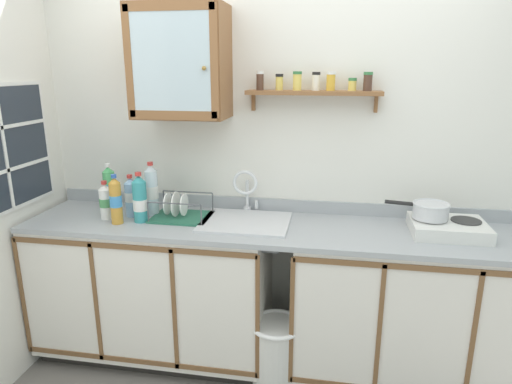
{
  "coord_description": "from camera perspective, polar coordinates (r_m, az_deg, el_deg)",
  "views": [
    {
      "loc": [
        0.3,
        -1.99,
        1.81
      ],
      "look_at": [
        -0.15,
        0.54,
        1.1
      ],
      "focal_mm": 31.28,
      "sensor_mm": 36.0,
      "label": 1
    }
  ],
  "objects": [
    {
      "name": "dish_rack",
      "position": [
        2.75,
        -9.67,
        -2.64
      ],
      "size": [
        0.35,
        0.27,
        0.16
      ],
      "color": "#26664C",
      "rests_on": "countertop"
    },
    {
      "name": "wall_cabinet",
      "position": [
        2.7,
        -9.65,
        16.01
      ],
      "size": [
        0.54,
        0.34,
        0.63
      ],
      "color": "brown"
    },
    {
      "name": "countertop",
      "position": [
        2.6,
        2.76,
        -4.65
      ],
      "size": [
        3.0,
        0.61,
        0.03
      ],
      "primitive_type": "cube",
      "color": "#9EA3A8",
      "rests_on": "lower_cabinet_run"
    },
    {
      "name": "sink",
      "position": [
        2.66,
        -1.34,
        -4.17
      ],
      "size": [
        0.52,
        0.47,
        0.38
      ],
      "color": "silver",
      "rests_on": "countertop"
    },
    {
      "name": "bottle_juice_amber_1",
      "position": [
        2.71,
        -17.49,
        -1.06
      ],
      "size": [
        0.07,
        0.07,
        0.3
      ],
      "color": "gold",
      "rests_on": "countertop"
    },
    {
      "name": "bottle_water_blue_0",
      "position": [
        2.83,
        -15.68,
        -0.61
      ],
      "size": [
        0.08,
        0.08,
        0.26
      ],
      "color": "#8CB7E0",
      "rests_on": "countertop"
    },
    {
      "name": "bottle_water_clear_3",
      "position": [
        2.81,
        -13.18,
        0.19
      ],
      "size": [
        0.08,
        0.08,
        0.33
      ],
      "color": "silver",
      "rests_on": "countertop"
    },
    {
      "name": "bottle_detergent_teal_4",
      "position": [
        2.71,
        -14.62,
        -0.98
      ],
      "size": [
        0.08,
        0.08,
        0.3
      ],
      "color": "teal",
      "rests_on": "countertop"
    },
    {
      "name": "back_wall",
      "position": [
        2.79,
        3.69,
        6.0
      ],
      "size": [
        3.64,
        0.07,
        2.68
      ],
      "color": "silver",
      "rests_on": "ground"
    },
    {
      "name": "trash_bin",
      "position": [
        2.76,
        2.62,
        -19.78
      ],
      "size": [
        0.31,
        0.31,
        0.42
      ],
      "color": "silver",
      "rests_on": "ground"
    },
    {
      "name": "saucepan",
      "position": [
        2.65,
        21.37,
        -2.15
      ],
      "size": [
        0.34,
        0.2,
        0.09
      ],
      "color": "silver",
      "rests_on": "hot_plate_stove"
    },
    {
      "name": "spice_shelf",
      "position": [
        2.64,
        7.46,
        12.92
      ],
      "size": [
        0.78,
        0.14,
        0.23
      ],
      "color": "brown"
    },
    {
      "name": "hot_plate_stove",
      "position": [
        2.67,
        23.35,
        -4.19
      ],
      "size": [
        0.4,
        0.32,
        0.08
      ],
      "color": "silver",
      "rests_on": "countertop"
    },
    {
      "name": "bottle_opaque_white_5",
      "position": [
        2.83,
        -18.67,
        -1.16
      ],
      "size": [
        0.07,
        0.07,
        0.24
      ],
      "color": "white",
      "rests_on": "countertop"
    },
    {
      "name": "lower_cabinet_run",
      "position": [
        2.98,
        -12.81,
        -11.97
      ],
      "size": [
        1.46,
        0.59,
        0.9
      ],
      "color": "black",
      "rests_on": "ground"
    },
    {
      "name": "lower_cabinet_run_right",
      "position": [
        2.82,
        19.68,
        -14.18
      ],
      "size": [
        1.4,
        0.59,
        0.9
      ],
      "color": "black",
      "rests_on": "ground"
    },
    {
      "name": "backsplash",
      "position": [
        2.84,
        3.48,
        -1.69
      ],
      "size": [
        3.0,
        0.02,
        0.08
      ],
      "primitive_type": "cube",
      "color": "#9EA3A8",
      "rests_on": "countertop"
    },
    {
      "name": "window",
      "position": [
        2.86,
        -29.68,
        4.77
      ],
      "size": [
        0.03,
        0.78,
        0.72
      ],
      "color": "#262D38"
    },
    {
      "name": "bottle_soda_green_2",
      "position": [
        2.96,
        -18.22,
        0.37
      ],
      "size": [
        0.07,
        0.07,
        0.31
      ],
      "color": "#4CB266",
      "rests_on": "countertop"
    }
  ]
}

